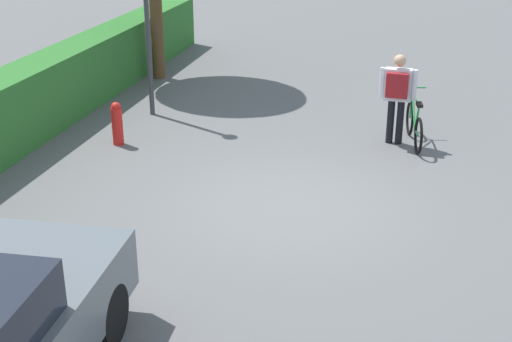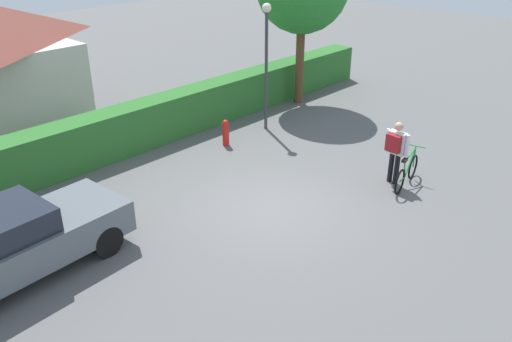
% 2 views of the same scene
% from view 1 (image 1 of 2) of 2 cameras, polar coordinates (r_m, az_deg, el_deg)
% --- Properties ---
extents(ground_plane, '(60.00, 60.00, 0.00)m').
position_cam_1_polar(ground_plane, '(10.59, 2.81, -2.73)').
color(ground_plane, '#585858').
extents(bicycle, '(1.67, 0.51, 0.94)m').
position_cam_1_polar(bicycle, '(13.23, 12.74, 3.72)').
color(bicycle, black).
rests_on(bicycle, ground).
extents(person_rider, '(0.37, 0.67, 1.67)m').
position_cam_1_polar(person_rider, '(12.97, 11.42, 6.41)').
color(person_rider, black).
rests_on(person_rider, ground).
extents(fire_hydrant, '(0.20, 0.20, 0.81)m').
position_cam_1_polar(fire_hydrant, '(13.10, -11.22, 3.85)').
color(fire_hydrant, red).
rests_on(fire_hydrant, ground).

